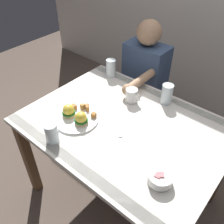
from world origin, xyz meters
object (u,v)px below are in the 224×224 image
Objects in this scene: eggs_benedict_plate at (76,116)px; water_glass_extra at (167,95)px; dining_table at (124,136)px; water_glass_near at (52,134)px; fork at (123,129)px; coffee_mug at (132,95)px; diner_person at (143,80)px; fruit_bowl at (160,178)px; water_glass_far at (111,69)px.

water_glass_extra is at bearing 57.45° from eggs_benedict_plate.
dining_table is 10.29× the size of water_glass_near.
water_glass_extra reaches higher than dining_table.
fork is at bearing 23.30° from eggs_benedict_plate.
diner_person is at bearing 113.37° from coffee_mug.
coffee_mug reaches higher than fruit_bowl.
water_glass_extra is (0.30, 0.71, 0.01)m from water_glass_near.
dining_table is 0.46m from water_glass_near.
dining_table is 0.66m from diner_person.
coffee_mug is at bearing 116.32° from dining_table.
eggs_benedict_plate is 0.40m from coffee_mug.
eggs_benedict_plate is at bearing 175.18° from fruit_bowl.
fruit_bowl is at bearing -51.32° from diner_person.
fork is at bearing 154.40° from fruit_bowl.
fruit_bowl is 0.11× the size of diner_person.
coffee_mug is (-0.49, 0.43, 0.02)m from fruit_bowl.
coffee_mug is at bearing -143.06° from water_glass_extra.
fruit_bowl is at bearing -4.82° from eggs_benedict_plate.
water_glass_near is (-0.22, -0.37, 0.16)m from dining_table.
coffee_mug is (0.14, 0.37, 0.02)m from eggs_benedict_plate.
water_glass_far is 0.97× the size of water_glass_extra.
water_glass_far is (-0.18, 0.54, 0.03)m from eggs_benedict_plate.
dining_table is 4.44× the size of eggs_benedict_plate.
water_glass_extra is at bearing 82.35° from fork.
coffee_mug is 0.10× the size of diner_person.
water_glass_near is 0.10× the size of diner_person.
eggs_benedict_plate reaches higher than dining_table.
eggs_benedict_plate is at bearing -146.58° from dining_table.
dining_table is at bearing -65.58° from diner_person.
water_glass_near is at bearing -127.25° from fork.
water_glass_far reaches higher than eggs_benedict_plate.
dining_table is 0.59m from water_glass_far.
water_glass_extra reaches higher than fork.
fruit_bowl is at bearing 14.15° from water_glass_near.
water_glass_far is at bearing 153.23° from coffee_mug.
diner_person is (-0.65, 0.82, -0.12)m from fruit_bowl.
fork is 0.13× the size of diner_person.
dining_table is at bearing -41.14° from water_glass_far.
eggs_benedict_plate reaches higher than fruit_bowl.
water_glass_far is (-0.45, 0.42, 0.06)m from fork.
coffee_mug is 0.23m from water_glass_extra.
eggs_benedict_plate is 0.30m from fork.
coffee_mug reaches higher than dining_table.
fork reaches higher than dining_table.
fruit_bowl is 0.87× the size of water_glass_extra.
coffee_mug is at bearing 116.83° from fork.
eggs_benedict_plate is 2.43× the size of coffee_mug.
dining_table is 0.12m from fork.
dining_table is 0.46m from fruit_bowl.
water_glass_far is 0.31m from diner_person.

